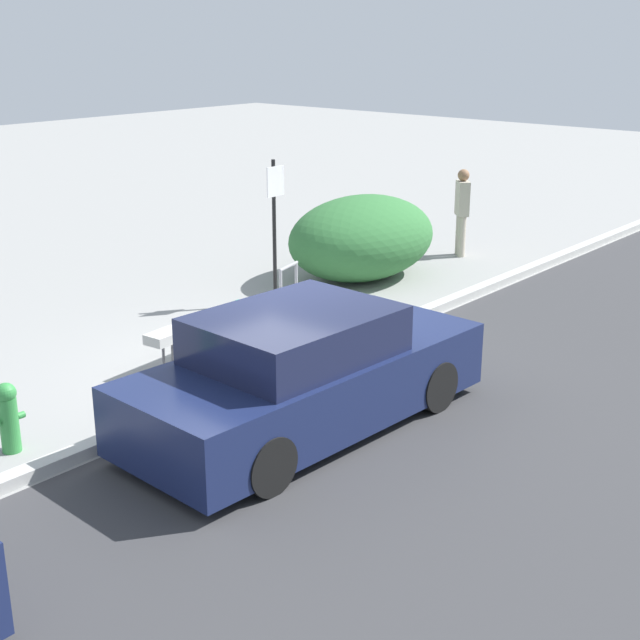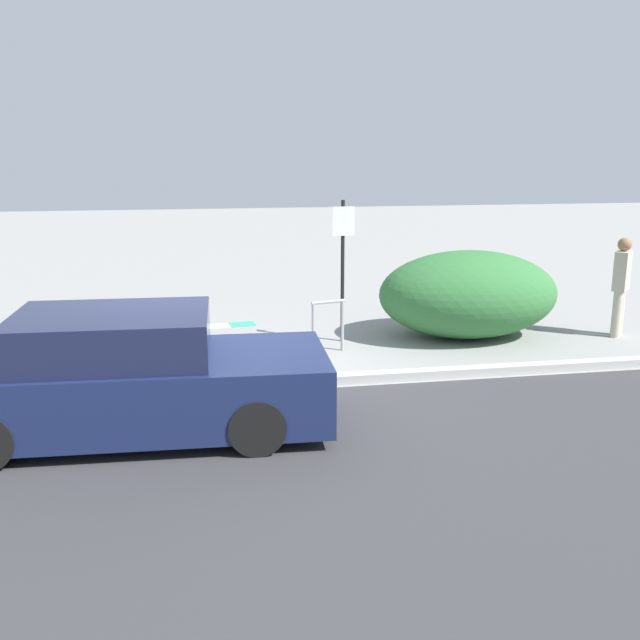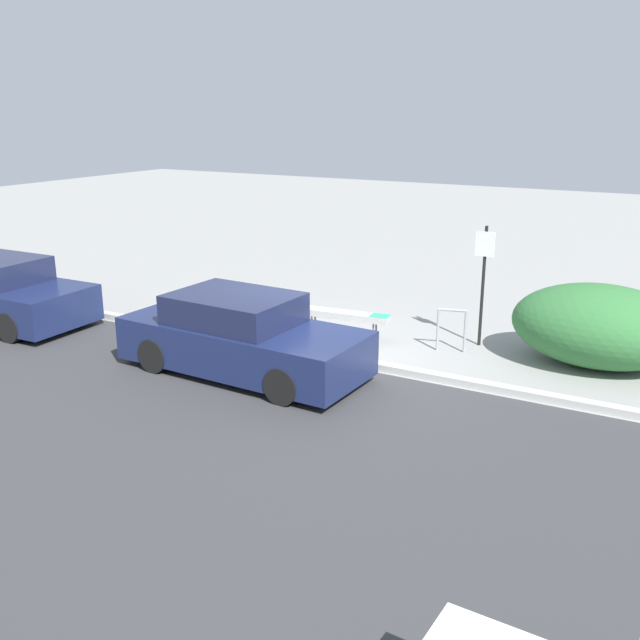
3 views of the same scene
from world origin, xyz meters
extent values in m
plane|color=gray|center=(0.00, 0.00, 0.00)|extent=(60.00, 60.00, 0.00)
cube|color=#B7B7B2|center=(0.00, 0.00, 0.07)|extent=(60.00, 0.20, 0.13)
cylinder|color=#515156|center=(-0.74, 1.04, 0.22)|extent=(0.04, 0.04, 0.44)
cylinder|color=#515156|center=(0.55, 1.17, 0.22)|extent=(0.04, 0.04, 0.44)
cylinder|color=#515156|center=(-0.75, 1.21, 0.22)|extent=(0.04, 0.04, 0.44)
cylinder|color=#515156|center=(0.53, 1.33, 0.22)|extent=(0.04, 0.04, 0.44)
cube|color=#B2B2AD|center=(-0.10, 1.19, 0.51)|extent=(1.87, 0.48, 0.13)
cube|color=teal|center=(0.64, 1.26, 0.58)|extent=(0.39, 0.33, 0.01)
cylinder|color=#99999E|center=(1.73, 1.48, 0.40)|extent=(0.05, 0.05, 0.80)
cylinder|color=#99999E|center=(2.21, 1.61, 0.40)|extent=(0.05, 0.05, 0.80)
cylinder|color=#99999E|center=(1.97, 1.54, 0.80)|extent=(0.54, 0.19, 0.05)
cylinder|color=black|center=(2.33, 2.16, 1.15)|extent=(0.06, 0.06, 2.30)
cube|color=white|center=(2.33, 2.12, 1.97)|extent=(0.36, 0.02, 0.46)
cylinder|color=#338C3F|center=(-3.24, 0.68, 0.30)|extent=(0.20, 0.20, 0.60)
sphere|color=#338C3F|center=(-3.24, 0.68, 0.66)|extent=(0.22, 0.22, 0.22)
cylinder|color=#338C3F|center=(-3.10, 0.68, 0.36)|extent=(0.08, 0.07, 0.07)
ellipsoid|color=#337038|center=(4.46, 2.09, 0.73)|extent=(3.02, 2.14, 1.45)
cylinder|color=#B7AD99|center=(7.02, 1.70, 0.40)|extent=(0.15, 0.15, 0.79)
cylinder|color=#B7AD99|center=(6.89, 1.58, 0.40)|extent=(0.15, 0.15, 0.79)
cube|color=#B7AD99|center=(6.95, 1.64, 1.12)|extent=(0.41, 0.41, 0.65)
sphere|color=#8C6647|center=(6.95, 1.64, 1.56)|extent=(0.22, 0.22, 0.22)
cylinder|color=black|center=(0.60, -0.53, 0.30)|extent=(0.61, 0.20, 0.60)
cylinder|color=black|center=(0.53, -2.10, 0.30)|extent=(0.61, 0.20, 0.60)
cylinder|color=black|center=(-2.06, -0.41, 0.30)|extent=(0.61, 0.20, 0.60)
cylinder|color=black|center=(-2.13, -1.98, 0.30)|extent=(0.61, 0.20, 0.60)
cube|color=#19234C|center=(-0.77, -1.26, 0.50)|extent=(4.36, 1.89, 0.74)
cube|color=#1A203E|center=(-0.94, -1.25, 1.11)|extent=(2.12, 1.62, 0.52)
camera|label=1|loc=(-7.51, -7.26, 4.23)|focal=50.00mm
camera|label=2|loc=(-0.05, -8.94, 3.07)|focal=40.00mm
camera|label=3|loc=(5.97, -10.66, 4.40)|focal=40.00mm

